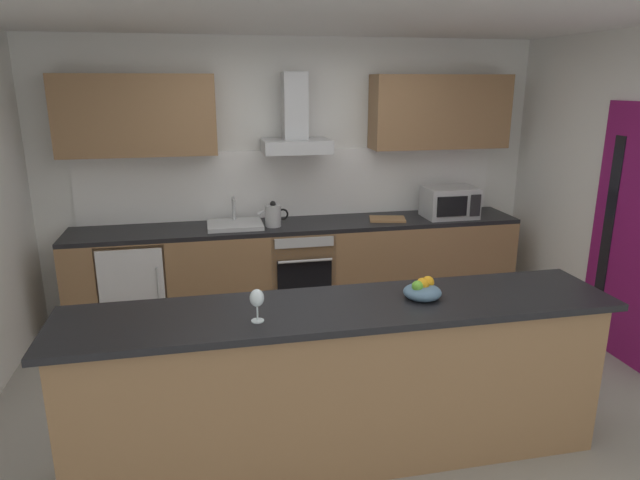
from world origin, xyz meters
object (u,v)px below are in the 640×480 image
object	(u,v)px
oven	(299,268)
microwave	(450,202)
kettle	(273,215)
fruit_bowl	(422,291)
chopping_board	(387,219)
wine_glass	(257,299)
range_hood	(295,127)
refrigerator	(136,283)
sink	(235,224)

from	to	relation	value
oven	microwave	distance (m)	1.62
oven	kettle	size ratio (longest dim) A/B	2.77
oven	kettle	bearing A→B (deg)	-172.17
kettle	fruit_bowl	distance (m)	2.25
chopping_board	microwave	bearing A→B (deg)	-0.38
oven	wine_glass	bearing A→B (deg)	-104.87
range_hood	fruit_bowl	distance (m)	2.47
refrigerator	microwave	distance (m)	3.08
sink	chopping_board	size ratio (longest dim) A/B	1.47
chopping_board	wine_glass	bearing A→B (deg)	-122.78
kettle	chopping_board	world-z (taller)	kettle
oven	sink	size ratio (longest dim) A/B	1.60
refrigerator	range_hood	size ratio (longest dim) A/B	1.18
refrigerator	microwave	world-z (taller)	microwave
refrigerator	wine_glass	bearing A→B (deg)	-68.98
microwave	chopping_board	world-z (taller)	microwave
sink	kettle	xyz separation A→B (m)	(0.35, -0.04, 0.08)
microwave	range_hood	world-z (taller)	range_hood
sink	fruit_bowl	size ratio (longest dim) A/B	2.27
refrigerator	range_hood	world-z (taller)	range_hood
sink	microwave	bearing A→B (deg)	-1.06
microwave	range_hood	bearing A→B (deg)	174.03
refrigerator	range_hood	xyz separation A→B (m)	(1.51, 0.13, 1.36)
oven	fruit_bowl	bearing A→B (deg)	-81.01
microwave	sink	xyz separation A→B (m)	(-2.10, 0.04, -0.12)
range_hood	refrigerator	bearing A→B (deg)	-175.01
sink	range_hood	world-z (taller)	range_hood
refrigerator	kettle	bearing A→B (deg)	-1.40
refrigerator	kettle	distance (m)	1.40
fruit_bowl	refrigerator	bearing A→B (deg)	130.29
refrigerator	sink	distance (m)	1.05
sink	fruit_bowl	world-z (taller)	sink
oven	chopping_board	size ratio (longest dim) A/B	2.35
kettle	range_hood	xyz separation A→B (m)	(0.24, 0.16, 0.78)
refrigerator	microwave	xyz separation A→B (m)	(3.02, -0.03, 0.62)
wine_glass	sink	bearing A→B (deg)	89.43
microwave	sink	bearing A→B (deg)	178.94
wine_glass	oven	bearing A→B (deg)	75.13
wine_glass	fruit_bowl	bearing A→B (deg)	7.79
kettle	wine_glass	world-z (taller)	wine_glass
kettle	range_hood	bearing A→B (deg)	33.69
oven	sink	xyz separation A→B (m)	(-0.60, 0.01, 0.47)
microwave	chopping_board	size ratio (longest dim) A/B	1.47
range_hood	wine_glass	xyz separation A→B (m)	(-0.62, -2.46, -0.68)
kettle	microwave	bearing A→B (deg)	0.19
range_hood	microwave	bearing A→B (deg)	-5.97
range_hood	chopping_board	world-z (taller)	range_hood
oven	fruit_bowl	size ratio (longest dim) A/B	3.64
sink	wine_glass	world-z (taller)	wine_glass
oven	range_hood	distance (m)	1.33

